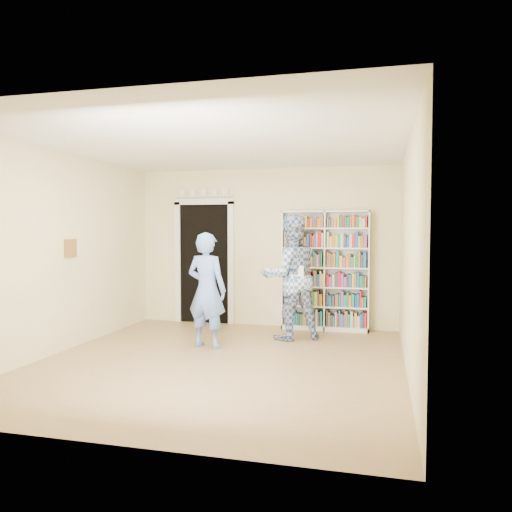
{
  "coord_description": "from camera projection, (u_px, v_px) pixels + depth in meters",
  "views": [
    {
      "loc": [
        1.95,
        -5.87,
        1.65
      ],
      "look_at": [
        0.25,
        0.9,
        1.29
      ],
      "focal_mm": 35.0,
      "sensor_mm": 36.0,
      "label": 1
    }
  ],
  "objects": [
    {
      "name": "ceiling",
      "position": [
        219.0,
        144.0,
        6.1
      ],
      "size": [
        5.0,
        5.0,
        0.0
      ],
      "primitive_type": "plane",
      "rotation": [
        3.14,
        0.0,
        0.0
      ],
      "color": "white",
      "rests_on": "wall_back"
    },
    {
      "name": "man_plaid",
      "position": [
        291.0,
        277.0,
        7.53
      ],
      "size": [
        1.15,
        1.07,
        1.88
      ],
      "primitive_type": "imported",
      "rotation": [
        0.0,
        0.0,
        3.65
      ],
      "color": "#32569A",
      "rests_on": "floor"
    },
    {
      "name": "man_blue",
      "position": [
        207.0,
        290.0,
        6.99
      ],
      "size": [
        0.65,
        0.49,
        1.62
      ],
      "primitive_type": "imported",
      "rotation": [
        0.0,
        0.0,
        2.95
      ],
      "color": "#628ADA",
      "rests_on": "floor"
    },
    {
      "name": "wall_right",
      "position": [
        409.0,
        257.0,
        5.62
      ],
      "size": [
        0.0,
        5.0,
        5.0
      ],
      "primitive_type": "plane",
      "rotation": [
        1.57,
        0.0,
        -1.57
      ],
      "color": "beige",
      "rests_on": "floor"
    },
    {
      "name": "wall_back",
      "position": [
        265.0,
        247.0,
        8.59
      ],
      "size": [
        4.5,
        0.0,
        4.5
      ],
      "primitive_type": "plane",
      "rotation": [
        1.57,
        0.0,
        0.0
      ],
      "color": "beige",
      "rests_on": "floor"
    },
    {
      "name": "wall_left",
      "position": [
        60.0,
        252.0,
        6.72
      ],
      "size": [
        0.0,
        5.0,
        5.0
      ],
      "primitive_type": "plane",
      "rotation": [
        1.57,
        0.0,
        1.57
      ],
      "color": "beige",
      "rests_on": "floor"
    },
    {
      "name": "paper_sheet",
      "position": [
        297.0,
        276.0,
        7.27
      ],
      "size": [
        0.21,
        0.02,
        0.29
      ],
      "primitive_type": "cube",
      "rotation": [
        0.0,
        0.0,
        -0.05
      ],
      "color": "white",
      "rests_on": "man_plaid"
    },
    {
      "name": "bookshelf",
      "position": [
        325.0,
        270.0,
        8.2
      ],
      "size": [
        1.43,
        0.27,
        1.96
      ],
      "rotation": [
        0.0,
        0.0,
        0.19
      ],
      "color": "white",
      "rests_on": "floor"
    },
    {
      "name": "floor",
      "position": [
        220.0,
        362.0,
        6.24
      ],
      "size": [
        5.0,
        5.0,
        0.0
      ],
      "primitive_type": "plane",
      "color": "olive",
      "rests_on": "ground"
    },
    {
      "name": "doorway",
      "position": [
        204.0,
        257.0,
        8.85
      ],
      "size": [
        1.1,
        0.08,
        2.43
      ],
      "color": "black",
      "rests_on": "floor"
    },
    {
      "name": "wall_art",
      "position": [
        71.0,
        248.0,
        6.91
      ],
      "size": [
        0.03,
        0.25,
        0.25
      ],
      "primitive_type": "cube",
      "color": "brown",
      "rests_on": "wall_left"
    }
  ]
}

